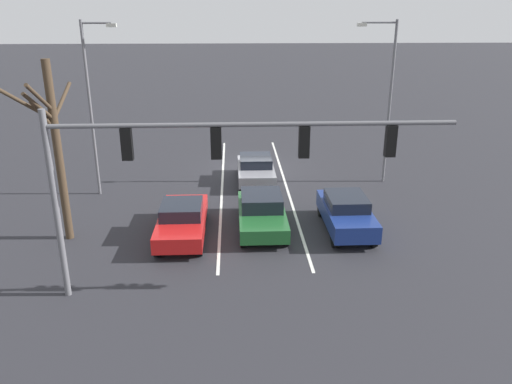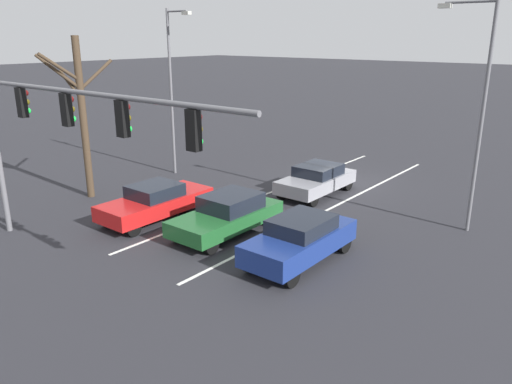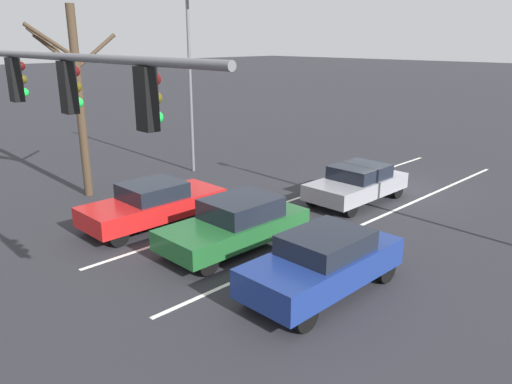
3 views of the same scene
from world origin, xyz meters
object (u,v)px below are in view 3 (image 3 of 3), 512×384
object	(u,v)px
bare_tree_near	(76,93)
car_gray_midlane_second	(357,183)
car_red_rightlane_front	(154,204)
street_lamp_right_shoulder	(192,66)
car_navy_leftlane_front	(323,262)
car_darkgreen_midlane_front	(236,223)
traffic_signal_gantry	(9,97)

from	to	relation	value
bare_tree_near	car_gray_midlane_second	bearing A→B (deg)	-139.40
car_red_rightlane_front	street_lamp_right_shoulder	bearing A→B (deg)	-49.39
car_red_rightlane_front	car_navy_leftlane_front	bearing A→B (deg)	-177.88
car_navy_leftlane_front	street_lamp_right_shoulder	xyz separation A→B (m)	(11.17, -4.94, 3.92)
car_red_rightlane_front	bare_tree_near	world-z (taller)	bare_tree_near
car_gray_midlane_second	car_red_rightlane_front	bearing A→B (deg)	63.89
car_red_rightlane_front	car_darkgreen_midlane_front	xyz separation A→B (m)	(-3.25, -0.64, 0.02)
car_navy_leftlane_front	car_red_rightlane_front	bearing A→B (deg)	2.12
car_darkgreen_midlane_front	car_gray_midlane_second	xyz separation A→B (m)	(-0.04, -6.06, -0.01)
car_darkgreen_midlane_front	traffic_signal_gantry	xyz separation A→B (m)	(2.18, 4.97, 3.83)
car_red_rightlane_front	car_gray_midlane_second	distance (m)	7.47
car_darkgreen_midlane_front	car_navy_leftlane_front	size ratio (longest dim) A/B	1.05
car_gray_midlane_second	traffic_signal_gantry	distance (m)	11.89
traffic_signal_gantry	car_navy_leftlane_front	bearing A→B (deg)	-141.01
car_gray_midlane_second	traffic_signal_gantry	bearing A→B (deg)	78.64
car_red_rightlane_front	car_navy_leftlane_front	world-z (taller)	car_navy_leftlane_front
traffic_signal_gantry	bare_tree_near	distance (m)	7.13
car_darkgreen_midlane_front	street_lamp_right_shoulder	bearing A→B (deg)	-30.55
traffic_signal_gantry	street_lamp_right_shoulder	world-z (taller)	street_lamp_right_shoulder
car_gray_midlane_second	street_lamp_right_shoulder	world-z (taller)	street_lamp_right_shoulder
car_darkgreen_midlane_front	bare_tree_near	distance (m)	8.50
car_darkgreen_midlane_front	bare_tree_near	bearing A→B (deg)	5.10
car_gray_midlane_second	traffic_signal_gantry	xyz separation A→B (m)	(2.22, 11.03, 3.84)
car_gray_midlane_second	bare_tree_near	distance (m)	10.87
car_navy_leftlane_front	bare_tree_near	world-z (taller)	bare_tree_near
car_gray_midlane_second	street_lamp_right_shoulder	bearing A→B (deg)	11.08
car_red_rightlane_front	traffic_signal_gantry	size ratio (longest dim) A/B	0.39
car_darkgreen_midlane_front	traffic_signal_gantry	bearing A→B (deg)	66.33
traffic_signal_gantry	street_lamp_right_shoulder	size ratio (longest dim) A/B	1.46
car_darkgreen_midlane_front	car_navy_leftlane_front	distance (m)	3.50
car_navy_leftlane_front	car_darkgreen_midlane_front	bearing A→B (deg)	-6.49
car_navy_leftlane_front	bare_tree_near	xyz separation A→B (m)	(11.33, 0.31, 3.13)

